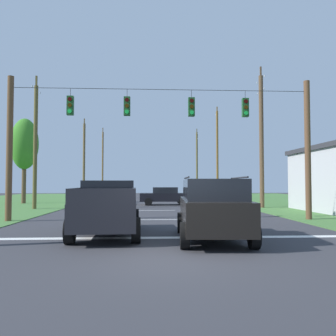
{
  "coord_description": "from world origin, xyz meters",
  "views": [
    {
      "loc": [
        -0.54,
        -8.71,
        1.85
      ],
      "look_at": [
        0.49,
        10.47,
        2.68
      ],
      "focal_mm": 37.9,
      "sensor_mm": 36.0,
      "label": 1
    }
  ],
  "objects_px": {
    "utility_pole_far_right": "(217,153)",
    "overhead_signal_span": "(161,140)",
    "utility_pole_near_left": "(197,162)",
    "utility_pole_far_left": "(35,144)",
    "distant_car_crossing_white": "(97,195)",
    "pickup_truck": "(108,208)",
    "utility_pole_distant_right": "(84,159)",
    "utility_pole_distant_left": "(103,161)",
    "tree_roadside_right": "(25,145)",
    "suv_black": "(212,207)",
    "distant_car_oncoming": "(165,196)",
    "utility_pole_mid_right": "(261,138)"
  },
  "relations": [
    {
      "from": "distant_car_oncoming",
      "to": "utility_pole_distant_left",
      "type": "relative_size",
      "value": 0.39
    },
    {
      "from": "utility_pole_far_right",
      "to": "distant_car_crossing_white",
      "type": "bearing_deg",
      "value": -139.63
    },
    {
      "from": "pickup_truck",
      "to": "tree_roadside_right",
      "type": "relative_size",
      "value": 0.7
    },
    {
      "from": "distant_car_crossing_white",
      "to": "pickup_truck",
      "type": "bearing_deg",
      "value": -80.44
    },
    {
      "from": "distant_car_crossing_white",
      "to": "utility_pole_distant_right",
      "type": "height_order",
      "value": "utility_pole_distant_right"
    },
    {
      "from": "distant_car_crossing_white",
      "to": "utility_pole_distant_left",
      "type": "relative_size",
      "value": 0.4
    },
    {
      "from": "distant_car_crossing_white",
      "to": "utility_pole_far_right",
      "type": "bearing_deg",
      "value": 40.37
    },
    {
      "from": "overhead_signal_span",
      "to": "pickup_truck",
      "type": "height_order",
      "value": "overhead_signal_span"
    },
    {
      "from": "utility_pole_distant_right",
      "to": "tree_roadside_right",
      "type": "height_order",
      "value": "utility_pole_distant_right"
    },
    {
      "from": "utility_pole_near_left",
      "to": "utility_pole_far_left",
      "type": "bearing_deg",
      "value": -116.01
    },
    {
      "from": "distant_car_crossing_white",
      "to": "utility_pole_far_left",
      "type": "height_order",
      "value": "utility_pole_far_left"
    },
    {
      "from": "utility_pole_distant_left",
      "to": "distant_car_oncoming",
      "type": "bearing_deg",
      "value": -72.49
    },
    {
      "from": "suv_black",
      "to": "distant_car_oncoming",
      "type": "xyz_separation_m",
      "value": [
        -0.69,
        18.94,
        -0.27
      ]
    },
    {
      "from": "utility_pole_far_right",
      "to": "utility_pole_distant_right",
      "type": "distance_m",
      "value": 16.38
    },
    {
      "from": "utility_pole_far_right",
      "to": "utility_pole_far_left",
      "type": "height_order",
      "value": "utility_pole_far_right"
    },
    {
      "from": "utility_pole_near_left",
      "to": "utility_pole_far_left",
      "type": "distance_m",
      "value": 37.1
    },
    {
      "from": "utility_pole_far_left",
      "to": "distant_car_crossing_white",
      "type": "bearing_deg",
      "value": 56.95
    },
    {
      "from": "tree_roadside_right",
      "to": "suv_black",
      "type": "bearing_deg",
      "value": -57.94
    },
    {
      "from": "distant_car_oncoming",
      "to": "utility_pole_distant_right",
      "type": "distance_m",
      "value": 17.03
    },
    {
      "from": "suv_black",
      "to": "utility_pole_distant_right",
      "type": "relative_size",
      "value": 0.5
    },
    {
      "from": "pickup_truck",
      "to": "distant_car_oncoming",
      "type": "relative_size",
      "value": 1.27
    },
    {
      "from": "overhead_signal_span",
      "to": "utility_pole_near_left",
      "type": "xyz_separation_m",
      "value": [
        7.45,
        41.58,
        1.51
      ]
    },
    {
      "from": "distant_car_crossing_white",
      "to": "overhead_signal_span",
      "type": "bearing_deg",
      "value": -69.25
    },
    {
      "from": "utility_pole_far_left",
      "to": "utility_pole_distant_right",
      "type": "bearing_deg",
      "value": 89.46
    },
    {
      "from": "distant_car_oncoming",
      "to": "utility_pole_near_left",
      "type": "relative_size",
      "value": 0.39
    },
    {
      "from": "distant_car_oncoming",
      "to": "utility_pole_near_left",
      "type": "xyz_separation_m",
      "value": [
        6.69,
        28.75,
        4.72
      ]
    },
    {
      "from": "utility_pole_far_right",
      "to": "utility_pole_distant_right",
      "type": "xyz_separation_m",
      "value": [
        -16.28,
        1.72,
        -0.62
      ]
    },
    {
      "from": "utility_pole_distant_left",
      "to": "tree_roadside_right",
      "type": "distance_m",
      "value": 26.43
    },
    {
      "from": "distant_car_crossing_white",
      "to": "tree_roadside_right",
      "type": "height_order",
      "value": "tree_roadside_right"
    },
    {
      "from": "distant_car_oncoming",
      "to": "tree_roadside_right",
      "type": "bearing_deg",
      "value": 168.21
    },
    {
      "from": "utility_pole_mid_right",
      "to": "tree_roadside_right",
      "type": "bearing_deg",
      "value": 161.51
    },
    {
      "from": "distant_car_crossing_white",
      "to": "distant_car_oncoming",
      "type": "distance_m",
      "value": 6.06
    },
    {
      "from": "utility_pole_far_right",
      "to": "utility_pole_distant_left",
      "type": "distance_m",
      "value": 23.31
    },
    {
      "from": "pickup_truck",
      "to": "distant_car_crossing_white",
      "type": "height_order",
      "value": "pickup_truck"
    },
    {
      "from": "utility_pole_far_right",
      "to": "tree_roadside_right",
      "type": "relative_size",
      "value": 1.43
    },
    {
      "from": "utility_pole_distant_right",
      "to": "utility_pole_far_left",
      "type": "bearing_deg",
      "value": -90.54
    },
    {
      "from": "utility_pole_far_right",
      "to": "tree_roadside_right",
      "type": "distance_m",
      "value": 21.77
    },
    {
      "from": "utility_pole_mid_right",
      "to": "distant_car_oncoming",
      "type": "bearing_deg",
      "value": 150.79
    },
    {
      "from": "utility_pole_mid_right",
      "to": "utility_pole_far_right",
      "type": "distance_m",
      "value": 15.9
    },
    {
      "from": "suv_black",
      "to": "utility_pole_near_left",
      "type": "height_order",
      "value": "utility_pole_near_left"
    },
    {
      "from": "distant_car_crossing_white",
      "to": "utility_pole_far_right",
      "type": "height_order",
      "value": "utility_pole_far_right"
    },
    {
      "from": "utility_pole_distant_left",
      "to": "pickup_truck",
      "type": "bearing_deg",
      "value": -82.35
    },
    {
      "from": "utility_pole_far_right",
      "to": "overhead_signal_span",
      "type": "bearing_deg",
      "value": -107.19
    },
    {
      "from": "utility_pole_near_left",
      "to": "utility_pole_distant_left",
      "type": "bearing_deg",
      "value": 179.64
    },
    {
      "from": "suv_black",
      "to": "distant_car_oncoming",
      "type": "height_order",
      "value": "suv_black"
    },
    {
      "from": "pickup_truck",
      "to": "utility_pole_distant_left",
      "type": "xyz_separation_m",
      "value": [
        -6.23,
        46.4,
        4.58
      ]
    },
    {
      "from": "suv_black",
      "to": "utility_pole_far_right",
      "type": "xyz_separation_m",
      "value": [
        6.18,
        30.82,
        4.45
      ]
    },
    {
      "from": "pickup_truck",
      "to": "utility_pole_distant_left",
      "type": "height_order",
      "value": "utility_pole_distant_left"
    },
    {
      "from": "utility_pole_distant_right",
      "to": "suv_black",
      "type": "bearing_deg",
      "value": -72.76
    },
    {
      "from": "overhead_signal_span",
      "to": "utility_pole_far_left",
      "type": "height_order",
      "value": "utility_pole_far_left"
    }
  ]
}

